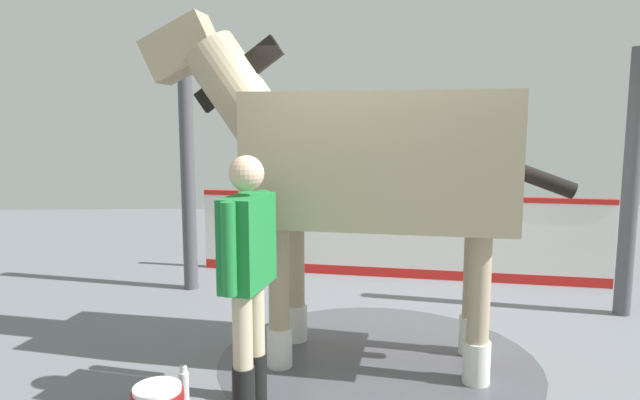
% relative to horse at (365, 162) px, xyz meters
% --- Properties ---
extents(ground_plane, '(16.00, 16.00, 0.02)m').
position_rel_horse_xyz_m(ground_plane, '(-0.27, 0.39, -1.61)').
color(ground_plane, slate).
extents(wet_patch, '(2.57, 2.57, 0.00)m').
position_rel_horse_xyz_m(wet_patch, '(0.03, 0.12, -1.60)').
color(wet_patch, '#4C4C54').
rests_on(wet_patch, ground).
extents(barrier_wall, '(1.29, 4.88, 1.04)m').
position_rel_horse_xyz_m(barrier_wall, '(-2.40, 0.72, -1.12)').
color(barrier_wall, white).
rests_on(barrier_wall, ground).
extents(roof_post_near, '(0.16, 0.16, 2.62)m').
position_rel_horse_xyz_m(roof_post_near, '(-2.04, -1.75, -0.29)').
color(roof_post_near, '#4C4C51').
rests_on(roof_post_near, ground).
extents(roof_post_far, '(0.16, 0.16, 2.62)m').
position_rel_horse_xyz_m(roof_post_far, '(-0.93, 2.74, -0.29)').
color(roof_post_far, '#4C4C51').
rests_on(roof_post_far, ground).
extents(horse, '(1.43, 3.32, 2.78)m').
position_rel_horse_xyz_m(horse, '(0.00, 0.00, 0.00)').
color(horse, tan).
rests_on(horse, ground).
extents(handler, '(0.66, 0.36, 1.70)m').
position_rel_horse_xyz_m(handler, '(0.76, -0.86, -0.62)').
color(handler, black).
rests_on(handler, ground).
extents(bottle_shampoo, '(0.07, 0.07, 0.25)m').
position_rel_horse_xyz_m(bottle_shampoo, '(0.64, -1.32, -1.49)').
color(bottle_shampoo, white).
rests_on(bottle_shampoo, ground).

